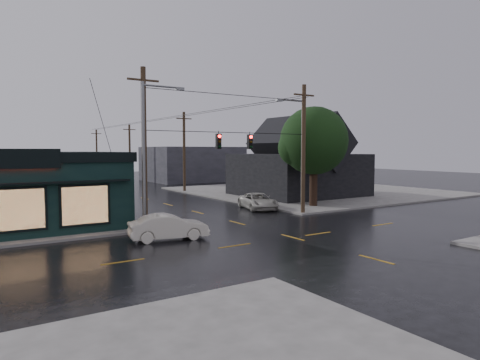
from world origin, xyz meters
TOP-DOWN VIEW (x-y plane):
  - ground_plane at (0.00, 0.00)m, footprint 160.00×160.00m
  - sidewalk_ne at (20.00, 20.00)m, footprint 28.00×28.00m
  - ne_building at (15.00, 17.00)m, footprint 12.60×11.60m
  - corner_tree at (10.07, 9.17)m, footprint 6.01×6.01m
  - utility_pole_nw at (-6.50, 6.50)m, footprint 2.00×0.32m
  - utility_pole_ne at (6.50, 6.50)m, footprint 2.00×0.32m
  - utility_pole_far_a at (6.50, 28.00)m, footprint 2.00×0.32m
  - utility_pole_far_b at (6.50, 48.00)m, footprint 2.00×0.32m
  - utility_pole_far_c at (6.50, 68.00)m, footprint 2.00×0.32m
  - span_signal_assembly at (0.10, 6.50)m, footprint 13.00×0.48m
  - streetlight_nw at (-6.80, 5.80)m, footprint 5.40×0.30m
  - streetlight_ne at (7.00, 7.20)m, footprint 5.40×0.30m
  - bg_building_east at (16.00, 45.00)m, footprint 14.00×12.00m
  - sedan_cream at (-6.31, 3.34)m, footprint 4.64×2.32m
  - suv_silver at (5.21, 10.81)m, footprint 3.50×5.38m

SIDE VIEW (x-z plane):
  - ground_plane at x=0.00m, z-range 0.00..0.00m
  - utility_pole_nw at x=-6.50m, z-range -5.08..5.08m
  - utility_pole_ne at x=6.50m, z-range -5.08..5.08m
  - utility_pole_far_a at x=6.50m, z-range -4.83..4.83m
  - utility_pole_far_b at x=6.50m, z-range -4.58..4.58m
  - utility_pole_far_c at x=6.50m, z-range -4.58..4.58m
  - streetlight_nw at x=-6.80m, z-range -4.58..4.58m
  - streetlight_ne at x=7.00m, z-range -4.58..4.58m
  - sidewalk_ne at x=20.00m, z-range 0.00..0.15m
  - suv_silver at x=5.21m, z-range 0.00..1.38m
  - sedan_cream at x=-6.31m, z-range 0.00..1.46m
  - bg_building_east at x=16.00m, z-range 0.00..5.60m
  - ne_building at x=15.00m, z-range 0.09..8.85m
  - span_signal_assembly at x=0.10m, z-range 5.08..6.31m
  - corner_tree at x=10.07m, z-range 1.49..10.25m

